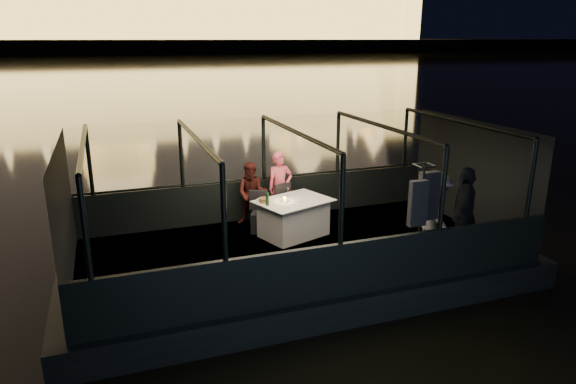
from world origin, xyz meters
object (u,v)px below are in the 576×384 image
object	(u,v)px
passenger_stripe	(434,214)
person_woman_coral	(280,190)
coat_stand	(420,225)
passenger_dark	(463,218)
chair_port_right	(286,208)
dining_table_central	(294,218)
chair_port_left	(261,211)
person_man_maroon	(252,192)
wine_bottle	(267,198)

from	to	relation	value
passenger_stripe	person_woman_coral	bearing A→B (deg)	43.25
person_woman_coral	passenger_stripe	world-z (taller)	passenger_stripe
coat_stand	passenger_dark	size ratio (longest dim) A/B	1.11
chair_port_right	person_woman_coral	xyz separation A→B (m)	(0.00, 0.37, 0.30)
dining_table_central	chair_port_left	world-z (taller)	chair_port_left
person_woman_coral	passenger_dark	distance (m)	3.93
dining_table_central	chair_port_left	distance (m)	0.72
dining_table_central	coat_stand	distance (m)	2.83
dining_table_central	chair_port_left	xyz separation A→B (m)	(-0.56, 0.45, 0.06)
person_man_maroon	passenger_stripe	world-z (taller)	passenger_stripe
passenger_stripe	passenger_dark	bearing A→B (deg)	-130.94
chair_port_right	coat_stand	world-z (taller)	coat_stand
passenger_dark	dining_table_central	bearing A→B (deg)	-92.47
wine_bottle	chair_port_left	bearing A→B (deg)	86.21
dining_table_central	person_man_maroon	distance (m)	1.17
coat_stand	person_man_maroon	size ratio (longest dim) A/B	1.43
chair_port_right	wine_bottle	world-z (taller)	wine_bottle
coat_stand	passenger_dark	world-z (taller)	coat_stand
passenger_stripe	chair_port_left	bearing A→B (deg)	54.94
wine_bottle	chair_port_right	bearing A→B (deg)	45.96
dining_table_central	wine_bottle	world-z (taller)	wine_bottle
chair_port_left	person_man_maroon	xyz separation A→B (m)	(-0.05, 0.48, 0.30)
person_woman_coral	coat_stand	bearing A→B (deg)	-72.21
passenger_stripe	passenger_dark	world-z (taller)	passenger_dark
chair_port_left	passenger_dark	size ratio (longest dim) A/B	0.47
person_woman_coral	passenger_dark	world-z (taller)	passenger_dark
dining_table_central	person_man_maroon	size ratio (longest dim) A/B	1.04
dining_table_central	person_man_maroon	world-z (taller)	person_man_maroon
wine_bottle	person_man_maroon	bearing A→B (deg)	90.80
dining_table_central	passenger_dark	world-z (taller)	passenger_dark
chair_port_left	passenger_stripe	bearing A→B (deg)	-17.43
chair_port_left	passenger_stripe	xyz separation A→B (m)	(2.60, -2.32, 0.40)
person_man_maroon	wine_bottle	distance (m)	1.07
chair_port_left	chair_port_right	xyz separation A→B (m)	(0.57, 0.05, 0.00)
coat_stand	person_woman_coral	bearing A→B (deg)	112.65
person_woman_coral	wine_bottle	xyz separation A→B (m)	(-0.61, -1.00, 0.17)
chair_port_right	passenger_dark	bearing A→B (deg)	-69.48
chair_port_left	coat_stand	world-z (taller)	coat_stand
person_woman_coral	person_man_maroon	xyz separation A→B (m)	(-0.62, 0.06, 0.00)
chair_port_right	passenger_stripe	world-z (taller)	passenger_stripe
passenger_dark	wine_bottle	bearing A→B (deg)	-84.54
dining_table_central	passenger_stripe	size ratio (longest dim) A/B	0.87
chair_port_left	wine_bottle	xyz separation A→B (m)	(-0.04, -0.58, 0.47)
person_man_maroon	dining_table_central	bearing A→B (deg)	-33.02
dining_table_central	person_woman_coral	size ratio (longest dim) A/B	0.91
chair_port_right	coat_stand	xyz separation A→B (m)	(1.37, -2.91, 0.45)
dining_table_central	person_man_maroon	xyz separation A→B (m)	(-0.61, 0.93, 0.36)
person_man_maroon	passenger_dark	world-z (taller)	passenger_dark
chair_port_left	coat_stand	xyz separation A→B (m)	(1.94, -2.87, 0.45)
dining_table_central	person_woman_coral	distance (m)	0.94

